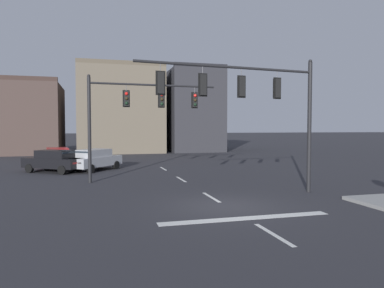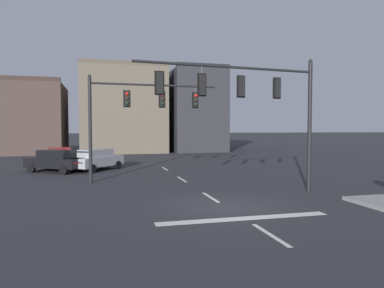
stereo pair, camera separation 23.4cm
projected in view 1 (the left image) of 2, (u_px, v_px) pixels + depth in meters
ground_plane at (227, 206)px, 14.70m from camera, size 400.00×400.00×0.00m
stop_bar_paint at (246, 218)px, 12.77m from camera, size 6.40×0.50×0.01m
lane_centreline at (211, 197)px, 16.63m from camera, size 0.16×26.40×0.01m
signal_mast_near_side at (254, 97)px, 16.70m from camera, size 8.88×0.99×6.59m
signal_mast_far_side at (134, 108)px, 21.55m from camera, size 7.80×0.51×6.31m
car_lot_nearside at (54, 161)px, 25.83m from camera, size 4.62×4.04×1.61m
car_lot_middle at (94, 159)px, 26.89m from camera, size 4.21×4.52×1.61m
car_lot_farside at (58, 157)px, 28.50m from camera, size 2.37×4.62×1.61m
building_row at (122, 113)px, 48.64m from camera, size 27.73×12.53×11.39m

